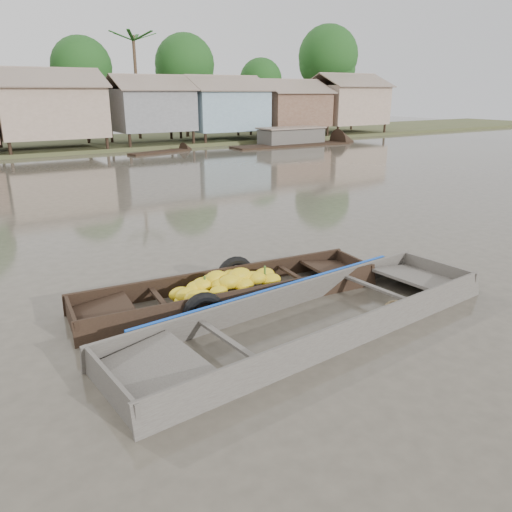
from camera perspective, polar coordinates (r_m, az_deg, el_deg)
ground at (r=8.83m, az=0.01°, el=-8.00°), size 120.00×120.00×0.00m
riverbank at (r=39.24m, az=-22.51°, el=15.78°), size 120.00×12.47×10.22m
banana_boat at (r=9.81m, az=-3.35°, el=-4.03°), size 6.21×2.01×0.88m
viewer_boat at (r=8.83m, az=6.41°, el=-7.70°), size 7.56×2.55×0.60m
distant_boats at (r=35.82m, az=-4.55°, el=12.38°), size 44.10×4.11×1.38m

